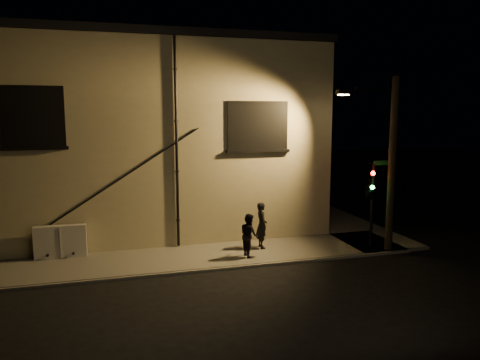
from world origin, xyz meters
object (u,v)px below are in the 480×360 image
object	(u,v)px
pedestrian_a	(262,225)
traffic_signal	(370,190)
utility_cabinet	(60,242)
pedestrian_b	(249,235)
streetlamp_pole	(389,160)

from	to	relation	value
pedestrian_a	traffic_signal	size ratio (longest dim) A/B	0.53
utility_cabinet	pedestrian_a	xyz separation A→B (m)	(7.67, -0.89, 0.31)
pedestrian_a	pedestrian_b	bearing A→B (deg)	139.03
pedestrian_a	traffic_signal	bearing A→B (deg)	-105.71
pedestrian_a	streetlamp_pole	size ratio (longest dim) A/B	0.27
utility_cabinet	pedestrian_b	bearing A→B (deg)	-14.49
utility_cabinet	pedestrian_b	size ratio (longest dim) A/B	1.14
utility_cabinet	pedestrian_a	size ratio (longest dim) A/B	1.01
traffic_signal	streetlamp_pole	xyz separation A→B (m)	(0.58, -0.34, 1.20)
pedestrian_b	traffic_signal	distance (m)	5.14
pedestrian_b	streetlamp_pole	xyz separation A→B (m)	(5.47, -0.68, 2.75)
pedestrian_b	utility_cabinet	bearing A→B (deg)	69.35
utility_cabinet	pedestrian_b	xyz separation A→B (m)	(6.88, -1.78, 0.20)
traffic_signal	utility_cabinet	bearing A→B (deg)	169.78
utility_cabinet	pedestrian_a	distance (m)	7.73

